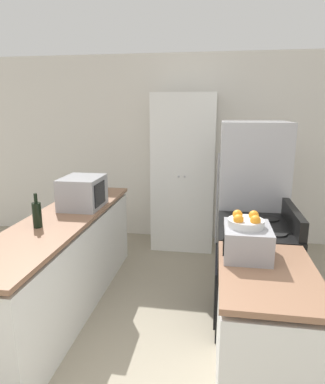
# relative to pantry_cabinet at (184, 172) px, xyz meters

# --- Properties ---
(wall_back) EXTENTS (7.00, 0.06, 2.60)m
(wall_back) POSITION_rel_pantry_cabinet_xyz_m (-0.10, 0.33, 0.27)
(wall_back) COLOR silver
(wall_back) RESTS_ON ground_plane
(counter_left) EXTENTS (0.60, 2.52, 0.90)m
(counter_left) POSITION_rel_pantry_cabinet_xyz_m (-0.96, -1.75, -0.60)
(counter_left) COLOR silver
(counter_left) RESTS_ON ground_plane
(counter_right) EXTENTS (0.60, 0.91, 0.90)m
(counter_right) POSITION_rel_pantry_cabinet_xyz_m (0.77, -2.55, -0.60)
(counter_right) COLOR silver
(counter_right) RESTS_ON ground_plane
(pantry_cabinet) EXTENTS (0.82, 0.59, 2.06)m
(pantry_cabinet) POSITION_rel_pantry_cabinet_xyz_m (0.00, 0.00, 0.00)
(pantry_cabinet) COLOR white
(pantry_cabinet) RESTS_ON ground_plane
(stove) EXTENTS (0.66, 0.78, 1.06)m
(stove) POSITION_rel_pantry_cabinet_xyz_m (0.79, -1.68, -0.57)
(stove) COLOR black
(stove) RESTS_ON ground_plane
(refrigerator) EXTENTS (0.70, 0.69, 1.74)m
(refrigerator) POSITION_rel_pantry_cabinet_xyz_m (0.80, -0.91, -0.16)
(refrigerator) COLOR #A3A3A8
(refrigerator) RESTS_ON ground_plane
(microwave) EXTENTS (0.38, 0.46, 0.31)m
(microwave) POSITION_rel_pantry_cabinet_xyz_m (-0.88, -1.39, 0.02)
(microwave) COLOR #939399
(microwave) RESTS_ON counter_left
(wine_bottle) EXTENTS (0.07, 0.07, 0.29)m
(wine_bottle) POSITION_rel_pantry_cabinet_xyz_m (-1.02, -2.02, -0.02)
(wine_bottle) COLOR black
(wine_bottle) RESTS_ON counter_left
(toaster_oven) EXTENTS (0.31, 0.37, 0.21)m
(toaster_oven) POSITION_rel_pantry_cabinet_xyz_m (0.65, -2.33, -0.03)
(toaster_oven) COLOR #939399
(toaster_oven) RESTS_ON counter_right
(fruit_bowl) EXTENTS (0.24, 0.24, 0.10)m
(fruit_bowl) POSITION_rel_pantry_cabinet_xyz_m (0.64, -2.34, 0.11)
(fruit_bowl) COLOR silver
(fruit_bowl) RESTS_ON toaster_oven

